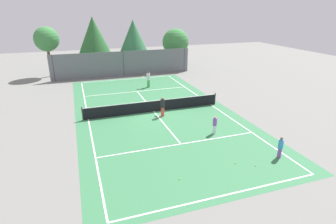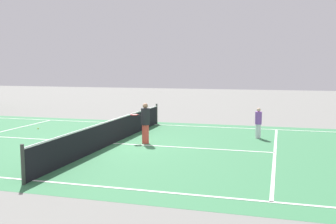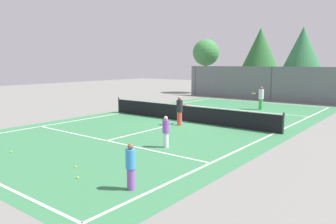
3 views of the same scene
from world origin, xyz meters
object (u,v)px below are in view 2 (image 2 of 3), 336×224
(tennis_ball_3, at_px, (146,126))
(player_3, at_px, (258,123))
(player_1, at_px, (145,123))
(tennis_ball_0, at_px, (38,128))
(ball_crate, at_px, (81,137))

(tennis_ball_3, bearing_deg, player_3, -106.15)
(player_1, height_order, tennis_ball_3, player_1)
(player_3, bearing_deg, tennis_ball_3, 73.85)
(tennis_ball_3, bearing_deg, tennis_ball_0, 112.79)
(player_3, xyz_separation_m, tennis_ball_3, (1.68, 5.82, -0.65))
(ball_crate, bearing_deg, tennis_ball_0, 57.48)
(player_3, relative_size, tennis_ball_3, 20.36)
(player_1, distance_m, tennis_ball_3, 4.46)
(player_1, relative_size, player_3, 1.24)
(tennis_ball_0, height_order, tennis_ball_3, same)
(player_3, bearing_deg, player_1, 119.23)
(player_3, relative_size, ball_crate, 3.15)
(player_1, bearing_deg, tennis_ball_0, 72.42)
(player_1, xyz_separation_m, tennis_ball_3, (4.14, 1.42, -0.82))
(tennis_ball_3, bearing_deg, player_1, -161.07)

